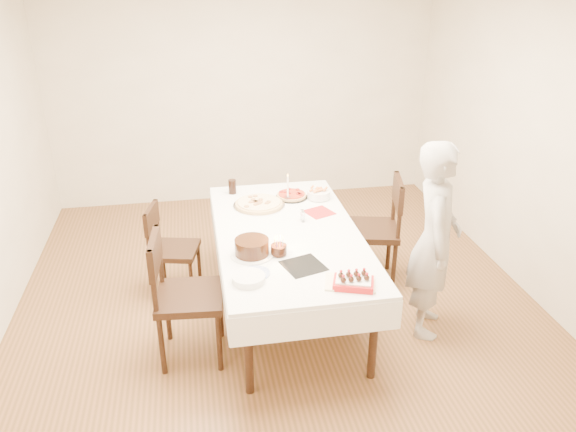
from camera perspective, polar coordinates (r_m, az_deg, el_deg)
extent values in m
plane|color=brown|center=(4.97, -0.96, -8.99)|extent=(5.00, 5.00, 0.00)
cube|color=beige|center=(6.76, -4.57, 12.68)|extent=(4.50, 0.04, 2.70)
cube|color=beige|center=(2.22, 9.70, -15.38)|extent=(4.50, 0.04, 2.70)
cube|color=beige|center=(5.20, 24.38, 6.80)|extent=(0.04, 5.00, 2.70)
cube|color=white|center=(4.71, 0.00, -5.71)|extent=(1.24, 2.19, 0.75)
imported|color=#A39F9A|center=(4.45, 14.67, -2.42)|extent=(0.57, 0.68, 1.59)
cylinder|color=beige|center=(4.99, -2.97, 1.24)|extent=(0.60, 0.60, 0.04)
cylinder|color=red|center=(5.16, 0.37, 2.11)|extent=(0.29, 0.29, 0.04)
cube|color=#B21E1E|center=(4.88, 3.18, 0.36)|extent=(0.29, 0.29, 0.01)
cylinder|color=white|center=(5.15, 3.13, 2.23)|extent=(0.26, 0.26, 0.07)
cylinder|color=white|center=(5.03, -0.02, 2.89)|extent=(0.07, 0.07, 0.28)
cylinder|color=black|center=(5.27, -5.68, 2.98)|extent=(0.09, 0.09, 0.13)
cylinder|color=black|center=(4.17, -3.69, -3.20)|extent=(0.40, 0.40, 0.13)
cube|color=black|center=(4.05, 1.58, -5.10)|extent=(0.34, 0.34, 0.01)
cylinder|color=#361A0E|center=(4.15, -0.95, -3.01)|extent=(0.15, 0.15, 0.13)
cube|color=beige|center=(3.86, 6.32, -6.86)|extent=(0.39, 0.31, 0.03)
cylinder|color=white|center=(3.86, -4.04, -6.34)|extent=(0.30, 0.30, 0.05)
cylinder|color=white|center=(3.96, -3.33, -5.83)|extent=(0.25, 0.25, 0.01)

